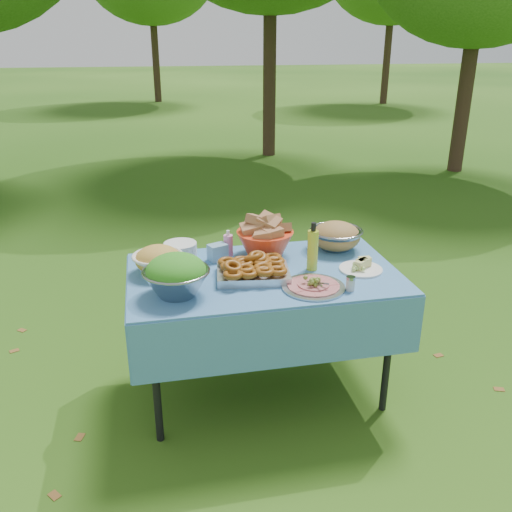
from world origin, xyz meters
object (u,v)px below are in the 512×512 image
Objects in this scene: bread_bowl at (265,237)px; charcuterie_platter at (314,281)px; picnic_table at (263,333)px; plate_stack at (180,250)px; salad_bowl at (176,275)px; pasta_bowl_steel at (336,236)px; oil_bottle at (313,246)px.

bread_bowl is 0.52m from charcuterie_platter.
picnic_table is 4.38× the size of bread_bowl.
bread_bowl reaches higher than plate_stack.
salad_bowl is (-0.48, -0.19, 0.49)m from picnic_table.
pasta_bowl_steel is 0.59m from charcuterie_platter.
oil_bottle is (-0.23, -0.27, 0.05)m from pasta_bowl_steel.
picnic_table is 4.49× the size of charcuterie_platter.
oil_bottle is at bearing 12.97° from salad_bowl.
picnic_table is 0.73m from pasta_bowl_steel.
oil_bottle reaches higher than plate_stack.
picnic_table is at bearing -152.46° from pasta_bowl_steel.
bread_bowl reaches higher than charcuterie_platter.
salad_bowl is at bearing -167.03° from oil_bottle.
plate_stack is 0.93m from pasta_bowl_steel.
charcuterie_platter is (0.69, -0.06, -0.07)m from salad_bowl.
bread_bowl is 1.03× the size of charcuterie_platter.
salad_bowl is at bearing -155.56° from pasta_bowl_steel.
pasta_bowl_steel is at bearing -2.34° from plate_stack.
oil_bottle is (0.27, -0.01, 0.52)m from picnic_table.
pasta_bowl_steel is at bearing 27.54° from picnic_table.
pasta_bowl_steel is 0.97× the size of charcuterie_platter.
salad_bowl is 1.21× the size of oil_bottle.
pasta_bowl_steel is at bearing 59.62° from charcuterie_platter.
oil_bottle reaches higher than charcuterie_platter.
plate_stack is 0.77m from oil_bottle.
plate_stack is 0.50m from bread_bowl.
salad_bowl reaches higher than charcuterie_platter.
picnic_table is 5.39× the size of oil_bottle.
salad_bowl reaches higher than plate_stack.
picnic_table is 0.71m from salad_bowl.
charcuterie_platter is (0.63, -0.55, -0.01)m from plate_stack.
plate_stack is 0.59× the size of charcuterie_platter.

